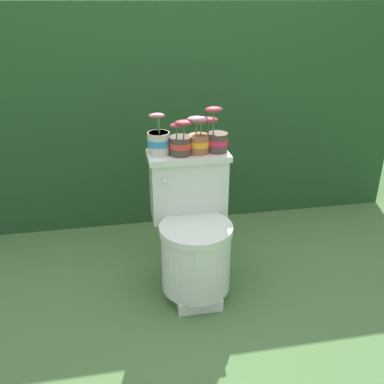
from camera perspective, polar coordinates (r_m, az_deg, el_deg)
The scene contains 7 objects.
ground_plane at distance 2.33m, azimuth -0.44°, elevation -14.07°, with size 12.00×12.00×0.00m, color #4C703D.
hedge_backdrop at distance 3.11m, azimuth -4.48°, elevation 10.78°, with size 3.28×0.64×1.44m.
toilet at distance 2.23m, azimuth 0.15°, elevation -5.51°, with size 0.42×0.50×0.73m.
potted_plant_left at distance 2.16m, azimuth -4.47°, elevation 6.88°, with size 0.11×0.12×0.21m.
potted_plant_midleft at distance 2.14m, azimuth -1.52°, elevation 6.67°, with size 0.12×0.12×0.18m.
potted_plant_middle at distance 2.17m, azimuth 0.92°, elevation 7.14°, with size 0.12×0.12×0.19m.
potted_plant_midright at distance 2.19m, azimuth 3.21°, elevation 7.37°, with size 0.15×0.11×0.24m.
Camera 1 is at (-0.32, -1.79, 1.46)m, focal length 40.00 mm.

